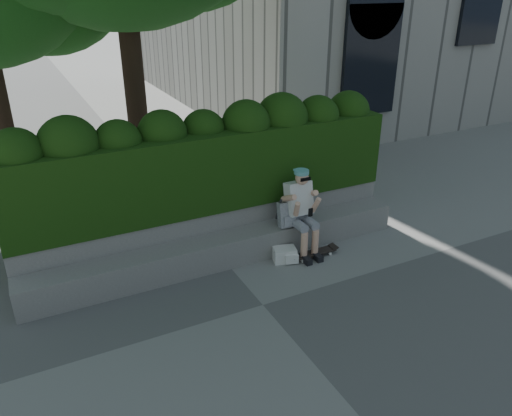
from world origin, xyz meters
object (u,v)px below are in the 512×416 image
backpack_plaid (287,214)px  backpack_ground (284,254)px  person (300,208)px  skateboard (314,253)px

backpack_plaid → backpack_ground: size_ratio=1.16×
person → skateboard: 0.75m
person → backpack_ground: size_ratio=3.99×
person → backpack_ground: person is taller
person → backpack_plaid: person is taller
backpack_plaid → skateboard: bearing=-44.4°
person → backpack_plaid: 0.23m
person → skateboard: (0.11, -0.28, -0.69)m
skateboard → person: bearing=111.0°
skateboard → backpack_ground: 0.50m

